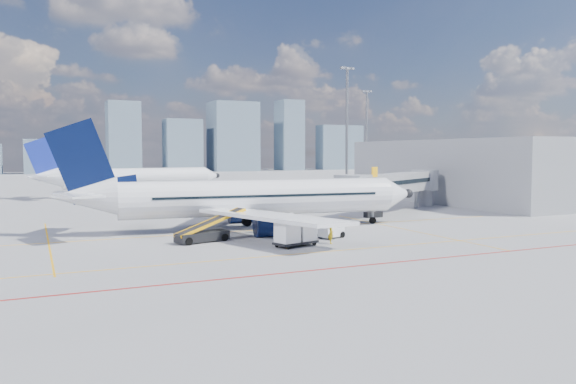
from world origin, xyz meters
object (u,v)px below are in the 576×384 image
Objects in this scene: cargo_dolly at (296,233)px; second_aircraft at (130,178)px; baggage_tug at (330,230)px; main_aircraft at (246,199)px; belt_loader at (204,234)px; ramp_worker at (331,233)px.

second_aircraft is at bearing 77.17° from cargo_dolly.
second_aircraft is 62.63m from baggage_tug.
main_aircraft is at bearing 74.81° from cargo_dolly.
belt_loader is at bearing -102.58° from second_aircraft.
second_aircraft is at bearing 71.77° from belt_loader.
ramp_worker is (-1.47, -2.77, 0.14)m from baggage_tug.
belt_loader reaches higher than cargo_dolly.
cargo_dolly is at bearing -83.41° from main_aircraft.
main_aircraft is 5.52× the size of belt_loader.
baggage_tug is 0.38× the size of belt_loader.
second_aircraft is 8.83× the size of cargo_dolly.
cargo_dolly is 0.59× the size of belt_loader.
belt_loader is at bearing 146.79° from baggage_tug.
main_aircraft is at bearing -96.14° from second_aircraft.
main_aircraft reaches higher than cargo_dolly.
second_aircraft is 5.22× the size of belt_loader.
baggage_tug is 3.14m from ramp_worker.
second_aircraft is 65.19m from ramp_worker.
belt_loader is (-6.44, 5.63, -0.42)m from cargo_dolly.
ramp_worker is (7.07, -64.76, -2.31)m from second_aircraft.
ramp_worker is at bearing -45.08° from belt_loader.
cargo_dolly reaches higher than baggage_tug.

